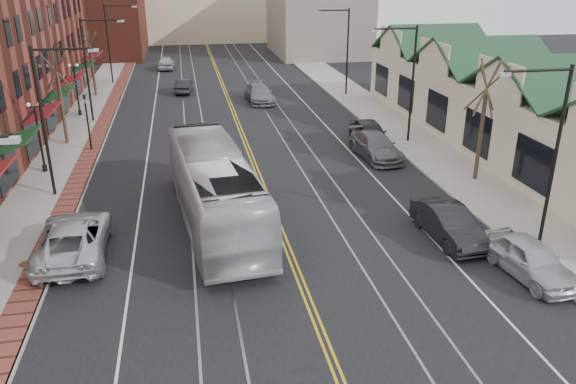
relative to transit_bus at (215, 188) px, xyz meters
name	(u,v)px	position (x,y,z in m)	size (l,w,h in m)	color
ground	(330,356)	(2.98, -10.97, -1.85)	(160.00, 160.00, 0.00)	black
sidewalk_left	(59,171)	(-9.02, 9.03, -1.77)	(4.00, 120.00, 0.15)	gray
sidewalk_right	(425,149)	(14.98, 9.03, -1.77)	(4.00, 120.00, 0.15)	gray
building_right	(510,114)	(20.98, 9.03, 0.45)	(8.00, 36.00, 4.60)	beige
backdrop_left	(89,3)	(-13.02, 59.03, 5.15)	(14.00, 18.00, 14.00)	maroon
backdrop_mid	(203,12)	(2.98, 74.03, 2.65)	(22.00, 14.00, 9.00)	beige
backdrop_right	(318,14)	(17.98, 54.03, 3.65)	(12.00, 16.00, 11.00)	slate
streetlight_l_1	(50,107)	(-8.07, 5.03, 3.18)	(3.33, 0.25, 8.00)	black
streetlight_l_2	(91,59)	(-8.07, 21.03, 3.18)	(3.33, 0.25, 8.00)	black
streetlight_l_3	(112,35)	(-8.07, 37.03, 3.18)	(3.33, 0.25, 8.00)	black
streetlight_r_0	(549,139)	(14.02, -4.97, 3.18)	(3.33, 0.25, 8.00)	black
streetlight_r_1	(407,72)	(14.02, 11.03, 3.18)	(3.33, 0.25, 8.00)	black
streetlight_r_2	(343,43)	(14.02, 27.03, 3.18)	(3.33, 0.25, 8.00)	black
lamppost_l_2	(40,139)	(-9.82, 9.03, 0.35)	(0.84, 0.28, 4.27)	black
lamppost_l_3	(77,91)	(-9.82, 23.03, 0.35)	(0.84, 0.28, 4.27)	black
tree_left_near	(60,96)	(-9.52, 15.03, 1.66)	(1.78, 1.37, 6.48)	#382B21
tree_left_far	(92,62)	(-9.52, 31.03, 1.43)	(1.66, 1.28, 6.02)	#382B21
tree_right_mid	(483,119)	(15.48, 3.03, 1.90)	(1.90, 1.46, 6.93)	#382B21
manhole_far	(26,264)	(-8.22, -2.97, -1.69)	(0.60, 0.60, 0.02)	#592D19
traffic_signal	(87,118)	(-7.62, 13.03, 0.50)	(0.18, 0.15, 3.80)	black
transit_bus	(215,188)	(0.00, 0.00, 0.00)	(3.11, 13.27, 3.70)	silver
parked_suv	(73,238)	(-6.32, -2.26, -0.99)	(2.84, 6.16, 1.71)	silver
parked_car_a	(530,259)	(12.28, -7.52, -1.06)	(1.86, 4.62, 1.57)	#B7BABE
parked_car_b	(449,224)	(10.48, -3.81, -1.05)	(1.69, 4.83, 1.59)	black
parked_car_c	(376,146)	(11.06, 8.22, -1.06)	(2.22, 5.47, 1.59)	slate
parked_car_d	(370,133)	(11.56, 11.00, -0.99)	(2.03, 5.05, 1.72)	#222328
distant_car_left	(184,86)	(-1.07, 31.06, -1.17)	(1.44, 4.14, 1.36)	black
distant_car_right	(259,93)	(5.74, 25.71, -1.05)	(2.23, 5.48, 1.59)	slate
distant_car_far	(166,63)	(-2.99, 45.07, -1.04)	(1.90, 4.73, 1.61)	#ADB0B4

